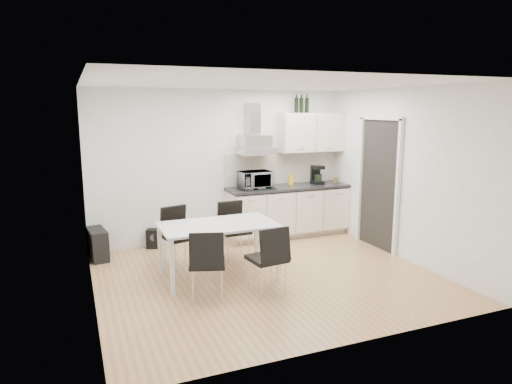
% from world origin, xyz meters
% --- Properties ---
extents(ground, '(4.50, 4.50, 0.00)m').
position_xyz_m(ground, '(0.00, 0.00, 0.00)').
color(ground, tan).
rests_on(ground, ground).
extents(wall_back, '(4.50, 0.10, 2.60)m').
position_xyz_m(wall_back, '(0.00, 2.00, 1.30)').
color(wall_back, white).
rests_on(wall_back, ground).
extents(wall_front, '(4.50, 0.10, 2.60)m').
position_xyz_m(wall_front, '(0.00, -2.00, 1.30)').
color(wall_front, white).
rests_on(wall_front, ground).
extents(wall_left, '(0.10, 4.00, 2.60)m').
position_xyz_m(wall_left, '(-2.25, 0.00, 1.30)').
color(wall_left, white).
rests_on(wall_left, ground).
extents(wall_right, '(0.10, 4.00, 2.60)m').
position_xyz_m(wall_right, '(2.25, 0.00, 1.30)').
color(wall_right, white).
rests_on(wall_right, ground).
extents(ceiling, '(4.50, 4.50, 0.00)m').
position_xyz_m(ceiling, '(0.00, 0.00, 2.60)').
color(ceiling, white).
rests_on(ceiling, wall_back).
extents(doorway, '(0.08, 1.04, 2.10)m').
position_xyz_m(doorway, '(2.21, 0.55, 1.05)').
color(doorway, white).
rests_on(doorway, ground).
extents(kitchenette, '(2.22, 0.64, 2.52)m').
position_xyz_m(kitchenette, '(1.18, 1.73, 0.83)').
color(kitchenette, beige).
rests_on(kitchenette, ground).
extents(dining_table, '(1.55, 0.89, 0.75)m').
position_xyz_m(dining_table, '(-0.62, 0.23, 0.68)').
color(dining_table, white).
rests_on(dining_table, ground).
extents(chair_far_left, '(0.56, 0.60, 0.88)m').
position_xyz_m(chair_far_left, '(-1.01, 0.83, 0.44)').
color(chair_far_left, black).
rests_on(chair_far_left, ground).
extents(chair_far_right, '(0.45, 0.51, 0.88)m').
position_xyz_m(chair_far_right, '(-0.17, 0.84, 0.44)').
color(chair_far_right, black).
rests_on(chair_far_right, ground).
extents(chair_near_left, '(0.57, 0.61, 0.88)m').
position_xyz_m(chair_near_left, '(-0.96, -0.41, 0.44)').
color(chair_near_left, black).
rests_on(chair_near_left, ground).
extents(chair_near_right, '(0.50, 0.55, 0.88)m').
position_xyz_m(chair_near_right, '(-0.23, -0.53, 0.44)').
color(chair_near_right, black).
rests_on(chair_near_right, ground).
extents(guitar_amp, '(0.32, 0.59, 0.47)m').
position_xyz_m(guitar_amp, '(-2.11, 1.65, 0.24)').
color(guitar_amp, black).
rests_on(guitar_amp, ground).
extents(floor_speaker, '(0.24, 0.23, 0.32)m').
position_xyz_m(floor_speaker, '(-1.24, 1.90, 0.16)').
color(floor_speaker, black).
rests_on(floor_speaker, ground).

